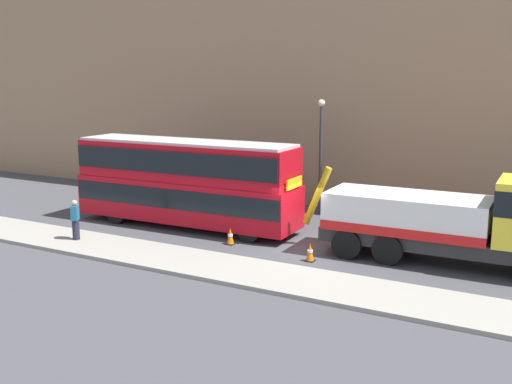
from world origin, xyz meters
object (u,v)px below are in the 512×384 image
object	(u,v)px
street_lamp	(321,147)
traffic_cone_midway	(310,252)
recovery_tow_truck	(455,219)
double_decker_bus	(186,180)
pedestrian_onlooker	(75,220)
traffic_cone_near_bus	(230,236)

from	to	relation	value
street_lamp	traffic_cone_midway	bearing A→B (deg)	-69.98
recovery_tow_truck	double_decker_bus	bearing A→B (deg)	178.90
recovery_tow_truck	traffic_cone_midway	bearing A→B (deg)	-157.28
recovery_tow_truck	pedestrian_onlooker	size ratio (longest dim) A/B	5.95
recovery_tow_truck	pedestrian_onlooker	bearing A→B (deg)	-163.77
recovery_tow_truck	traffic_cone_near_bus	world-z (taller)	recovery_tow_truck
recovery_tow_truck	double_decker_bus	distance (m)	12.16
traffic_cone_near_bus	street_lamp	bearing A→B (deg)	80.85
recovery_tow_truck	traffic_cone_near_bus	xyz separation A→B (m)	(-8.76, -1.65, -1.42)
recovery_tow_truck	traffic_cone_midway	xyz separation A→B (m)	(-4.89, -2.16, -1.42)
traffic_cone_near_bus	traffic_cone_midway	xyz separation A→B (m)	(3.87, -0.52, 0.00)
recovery_tow_truck	street_lamp	bearing A→B (deg)	143.74
traffic_cone_midway	traffic_cone_near_bus	bearing A→B (deg)	172.41
pedestrian_onlooker	traffic_cone_midway	size ratio (longest dim) A/B	2.38
traffic_cone_near_bus	pedestrian_onlooker	bearing A→B (deg)	-153.47
pedestrian_onlooker	street_lamp	size ratio (longest dim) A/B	0.29
recovery_tow_truck	traffic_cone_midway	world-z (taller)	recovery_tow_truck
double_decker_bus	street_lamp	distance (m)	7.13
double_decker_bus	recovery_tow_truck	bearing A→B (deg)	-1.10
pedestrian_onlooker	double_decker_bus	bearing A→B (deg)	34.10
pedestrian_onlooker	street_lamp	world-z (taller)	street_lamp
traffic_cone_near_bus	traffic_cone_midway	bearing A→B (deg)	-7.59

